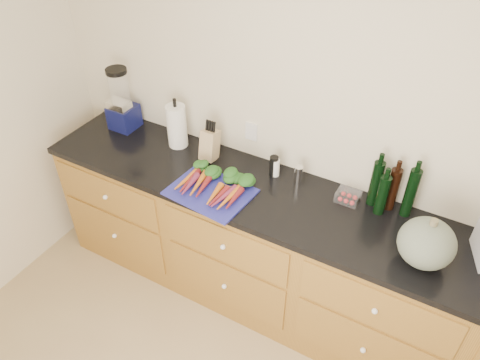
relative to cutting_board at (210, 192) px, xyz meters
The scene contains 14 objects.
wall_back 0.87m from the cutting_board, 37.72° to the left, with size 4.10×0.05×2.60m, color beige.
cabinets 0.81m from the cutting_board, 13.96° to the left, with size 3.60×0.64×0.90m.
countertop 0.65m from the cutting_board, 14.31° to the left, with size 3.64×0.62×0.04m, color black.
cutting_board is the anchor object (origin of this frame).
carrots 0.06m from the cutting_board, 90.00° to the left, with size 0.42×0.31×0.06m.
squash 1.21m from the cutting_board, ahead, with size 0.28×0.28×0.25m, color #546252.
blender_appliance 0.98m from the cutting_board, 160.79° to the left, with size 0.18×0.18×0.44m.
paper_towel 0.57m from the cutting_board, 144.87° to the left, with size 0.13×0.13×0.29m, color white.
knife_block 0.37m from the cutting_board, 122.41° to the left, with size 0.10×0.10×0.20m, color tan.
grinder_salt 0.43m from the cutting_board, 52.84° to the left, with size 0.05×0.05×0.11m, color white.
grinder_pepper 0.42m from the cutting_board, 54.15° to the left, with size 0.05×0.05×0.13m, color black.
canister_chrome 0.53m from the cutting_board, 39.75° to the left, with size 0.05×0.05×0.12m, color white.
tomato_box 0.80m from the cutting_board, 24.43° to the left, with size 0.13×0.11×0.06m, color white.
bottles 1.02m from the cutting_board, 21.45° to the left, with size 0.25×0.13×0.30m.
Camera 1 is at (0.56, -0.60, 2.72)m, focal length 35.00 mm.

